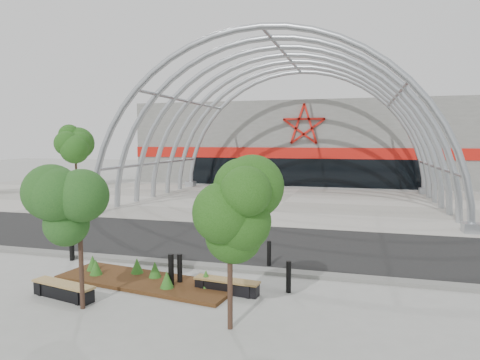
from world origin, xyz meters
name	(u,v)px	position (x,y,z in m)	size (l,w,h in m)	color
ground	(209,266)	(0.00, 0.00, 0.00)	(140.00, 140.00, 0.00)	#979893
road	(237,242)	(0.00, 3.50, 0.01)	(140.00, 7.00, 0.02)	black
forecourt	(284,202)	(0.00, 15.50, 0.02)	(60.00, 17.00, 0.04)	#9C988E
kerb	(207,266)	(0.00, -0.25, 0.06)	(60.00, 0.50, 0.12)	#63635E
arena_building	(312,143)	(0.00, 33.45, 3.99)	(34.00, 15.24, 8.00)	slate
vault_canopy	(284,202)	(0.00, 15.50, 0.02)	(20.80, 15.80, 20.36)	#A3A9AE
planting_bed	(144,278)	(-1.30, -2.18, 0.14)	(5.81, 2.53, 0.59)	#3B210D
street_tree_0	(79,207)	(-1.86, -4.41, 2.64)	(1.61, 1.61, 3.67)	black
street_tree_1	(230,219)	(2.13, -4.53, 2.56)	(1.51, 1.51, 3.56)	#311C16
bench_0	(63,291)	(-2.82, -3.92, 0.21)	(2.07, 0.85, 0.42)	black
bench_1	(227,286)	(1.37, -2.36, 0.19)	(1.93, 0.62, 0.40)	black
bollard_0	(72,246)	(-4.97, -0.69, 0.54)	(0.17, 0.17, 1.07)	black
bollard_1	(180,270)	(-0.16, -2.11, 0.48)	(0.15, 0.15, 0.95)	black
bollard_2	(171,271)	(-0.29, -2.44, 0.51)	(0.16, 0.16, 1.02)	black
bollard_3	(269,254)	(2.00, 0.50, 0.44)	(0.14, 0.14, 0.88)	black
bollard_4	(289,277)	(3.05, -1.85, 0.45)	(0.14, 0.14, 0.90)	black
bg_tree_0	(75,136)	(-20.00, 20.00, 4.64)	(3.00, 3.00, 6.45)	#312117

